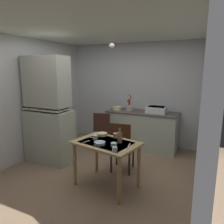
% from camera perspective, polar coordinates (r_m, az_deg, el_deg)
% --- Properties ---
extents(ground_plane, '(4.95, 4.95, 0.00)m').
position_cam_1_polar(ground_plane, '(4.04, -3.86, -16.46)').
color(ground_plane, '#846B52').
extents(wall_back, '(3.52, 0.10, 2.51)m').
position_cam_1_polar(wall_back, '(5.46, 6.36, 4.78)').
color(wall_back, silver).
rests_on(wall_back, ground).
extents(wall_left, '(0.10, 4.05, 2.51)m').
position_cam_1_polar(wall_left, '(4.73, -23.07, 2.87)').
color(wall_left, silver).
rests_on(wall_left, ground).
extents(wall_right, '(0.10, 4.05, 2.51)m').
position_cam_1_polar(wall_right, '(3.17, 24.78, -1.20)').
color(wall_right, silver).
rests_on(wall_right, ground).
extents(ceiling_slab, '(3.52, 4.05, 0.10)m').
position_cam_1_polar(ceiling_slab, '(3.63, -4.46, 22.10)').
color(ceiling_slab, silver).
extents(hutch_cabinet, '(0.96, 0.51, 2.14)m').
position_cam_1_polar(hutch_cabinet, '(4.49, -16.69, -0.45)').
color(hutch_cabinet, '#A9B1A0').
rests_on(hutch_cabinet, ground).
extents(counter_cabinet, '(1.67, 0.64, 0.90)m').
position_cam_1_polar(counter_cabinet, '(5.19, 7.97, -4.75)').
color(counter_cabinet, '#A9B1A0').
rests_on(counter_cabinet, ground).
extents(sink_basin, '(0.44, 0.34, 0.15)m').
position_cam_1_polar(sink_basin, '(4.98, 11.82, 0.63)').
color(sink_basin, silver).
rests_on(sink_basin, counter_cabinet).
extents(hand_pump, '(0.05, 0.27, 0.39)m').
position_cam_1_polar(hand_pump, '(5.20, 4.64, 2.33)').
color(hand_pump, '#B21E19').
rests_on(hand_pump, counter_cabinet).
extents(mixing_bowl_counter, '(0.22, 0.22, 0.08)m').
position_cam_1_polar(mixing_bowl_counter, '(5.24, 1.40, 1.01)').
color(mixing_bowl_counter, beige).
rests_on(mixing_bowl_counter, counter_cabinet).
extents(stoneware_crock, '(0.14, 0.14, 0.13)m').
position_cam_1_polar(stoneware_crock, '(5.14, 4.71, 1.02)').
color(stoneware_crock, '#C0B5A2').
rests_on(stoneware_crock, counter_cabinet).
extents(dining_table, '(1.11, 0.85, 0.76)m').
position_cam_1_polar(dining_table, '(3.44, -1.54, -9.92)').
color(dining_table, tan).
rests_on(dining_table, ground).
extents(chair_far_side, '(0.45, 0.45, 0.95)m').
position_cam_1_polar(chair_far_side, '(3.96, 2.59, -9.20)').
color(chair_far_side, '#3A2215').
rests_on(chair_far_side, ground).
extents(chair_by_counter, '(0.48, 0.48, 0.92)m').
position_cam_1_polar(chair_by_counter, '(4.96, -2.45, -5.01)').
color(chair_by_counter, '#3F2316').
rests_on(chair_by_counter, ground).
extents(serving_bowl_wide, '(0.17, 0.17, 0.04)m').
position_cam_1_polar(serving_bowl_wide, '(3.29, -3.34, -8.33)').
color(serving_bowl_wide, '#9EB2C6').
rests_on(serving_bowl_wide, dining_table).
extents(soup_bowl_small, '(0.18, 0.18, 0.05)m').
position_cam_1_polar(soup_bowl_small, '(3.71, -2.64, -5.98)').
color(soup_bowl_small, beige).
rests_on(soup_bowl_small, dining_table).
extents(mug_dark, '(0.09, 0.09, 0.06)m').
position_cam_1_polar(mug_dark, '(3.21, 0.49, -8.73)').
color(mug_dark, '#ADD1C1').
rests_on(mug_dark, dining_table).
extents(teacup_cream, '(0.07, 0.07, 0.06)m').
position_cam_1_polar(teacup_cream, '(3.03, 0.72, -9.92)').
color(teacup_cream, '#9EB2C6').
rests_on(teacup_cream, dining_table).
extents(teacup_mint, '(0.08, 0.08, 0.07)m').
position_cam_1_polar(teacup_mint, '(3.60, 0.93, -6.29)').
color(teacup_mint, tan).
rests_on(teacup_mint, dining_table).
extents(mug_tall, '(0.08, 0.08, 0.08)m').
position_cam_1_polar(mug_tall, '(3.50, -4.51, -6.80)').
color(mug_tall, white).
rests_on(mug_tall, dining_table).
extents(glass_bottle, '(0.08, 0.08, 0.24)m').
position_cam_1_polar(glass_bottle, '(3.34, 2.07, -6.70)').
color(glass_bottle, olive).
rests_on(glass_bottle, dining_table).
extents(table_knife, '(0.05, 0.20, 0.00)m').
position_cam_1_polar(table_knife, '(3.26, 4.54, -8.94)').
color(table_knife, silver).
rests_on(table_knife, dining_table).
extents(teaspoon_near_bowl, '(0.14, 0.08, 0.00)m').
position_cam_1_polar(teaspoon_near_bowl, '(3.63, -5.54, -6.77)').
color(teaspoon_near_bowl, beige).
rests_on(teaspoon_near_bowl, dining_table).
extents(teaspoon_by_cup, '(0.07, 0.14, 0.00)m').
position_cam_1_polar(teaspoon_by_cup, '(3.44, -6.92, -7.86)').
color(teaspoon_by_cup, beige).
rests_on(teaspoon_by_cup, dining_table).
extents(pendant_bulb, '(0.08, 0.08, 0.08)m').
position_cam_1_polar(pendant_bulb, '(3.49, -0.02, 17.34)').
color(pendant_bulb, '#F9EFCC').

